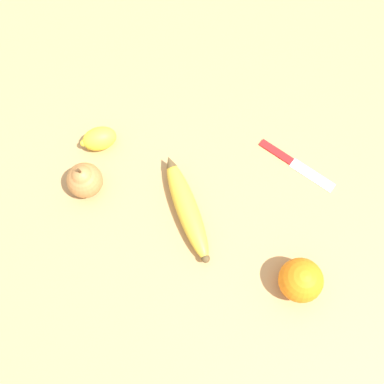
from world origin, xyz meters
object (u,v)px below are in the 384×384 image
(banana, at_px, (187,208))
(paring_knife, at_px, (294,163))
(orange, at_px, (301,280))
(pear, at_px, (84,180))
(lemon, at_px, (99,139))

(banana, distance_m, paring_knife, 0.24)
(orange, distance_m, paring_knife, 0.25)
(pear, xyz_separation_m, lemon, (-0.08, 0.06, -0.01))
(paring_knife, bearing_deg, orange, 33.47)
(orange, bearing_deg, banana, -149.72)
(orange, xyz_separation_m, lemon, (-0.42, -0.23, -0.02))
(pear, relative_size, paring_knife, 0.54)
(banana, height_order, lemon, lemon)
(banana, xyz_separation_m, lemon, (-0.21, -0.10, 0.00))
(lemon, bearing_deg, pear, -35.65)
(orange, bearing_deg, pear, -140.46)
(banana, relative_size, lemon, 2.92)
(pear, bearing_deg, orange, 39.54)
(orange, height_order, paring_knife, orange)
(lemon, relative_size, paring_knife, 0.48)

